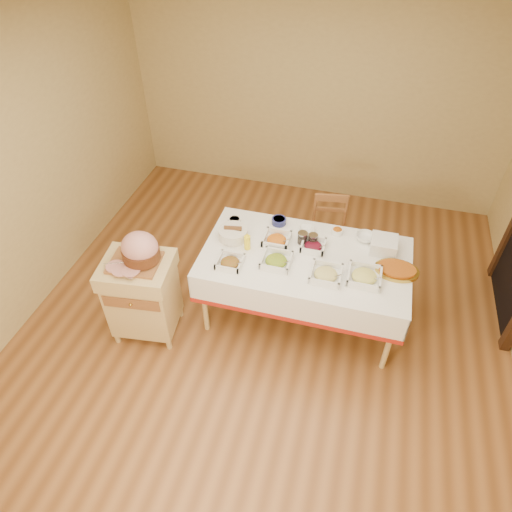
# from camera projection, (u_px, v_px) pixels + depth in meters

# --- Properties ---
(room_shell) EXTENTS (5.00, 5.00, 5.00)m
(room_shell) POSITION_uv_depth(u_px,v_px,m) (265.00, 222.00, 3.48)
(room_shell) COLOR brown
(room_shell) RESTS_ON ground
(dining_table) EXTENTS (1.82, 1.02, 0.76)m
(dining_table) POSITION_uv_depth(u_px,v_px,m) (304.00, 269.00, 4.11)
(dining_table) COLOR #D9BB77
(dining_table) RESTS_ON ground
(butcher_cart) EXTENTS (0.65, 0.56, 0.84)m
(butcher_cart) POSITION_uv_depth(u_px,v_px,m) (142.00, 293.00, 4.05)
(butcher_cart) COLOR #D9BB77
(butcher_cart) RESTS_ON ground
(dining_chair) EXTENTS (0.42, 0.41, 0.83)m
(dining_chair) POSITION_uv_depth(u_px,v_px,m) (328.00, 234.00, 4.76)
(dining_chair) COLOR #945C30
(dining_chair) RESTS_ON ground
(ham_on_board) EXTENTS (0.44, 0.42, 0.29)m
(ham_on_board) POSITION_uv_depth(u_px,v_px,m) (139.00, 251.00, 3.74)
(ham_on_board) COLOR #945C30
(ham_on_board) RESTS_ON butcher_cart
(serving_dish_a) EXTENTS (0.22, 0.22, 0.10)m
(serving_dish_a) POSITION_uv_depth(u_px,v_px,m) (230.00, 262.00, 3.90)
(serving_dish_a) COLOR white
(serving_dish_a) RESTS_ON dining_table
(serving_dish_b) EXTENTS (0.25, 0.25, 0.10)m
(serving_dish_b) POSITION_uv_depth(u_px,v_px,m) (276.00, 261.00, 3.91)
(serving_dish_b) COLOR white
(serving_dish_b) RESTS_ON dining_table
(serving_dish_c) EXTENTS (0.26, 0.26, 0.10)m
(serving_dish_c) POSITION_uv_depth(u_px,v_px,m) (326.00, 274.00, 3.78)
(serving_dish_c) COLOR white
(serving_dish_c) RESTS_ON dining_table
(serving_dish_d) EXTENTS (0.27, 0.27, 0.10)m
(serving_dish_d) POSITION_uv_depth(u_px,v_px,m) (364.00, 276.00, 3.76)
(serving_dish_d) COLOR white
(serving_dish_d) RESTS_ON dining_table
(serving_dish_e) EXTENTS (0.25, 0.23, 0.11)m
(serving_dish_e) POSITION_uv_depth(u_px,v_px,m) (277.00, 240.00, 4.11)
(serving_dish_e) COLOR white
(serving_dish_e) RESTS_ON dining_table
(serving_dish_f) EXTENTS (0.22, 0.21, 0.10)m
(serving_dish_f) POSITION_uv_depth(u_px,v_px,m) (313.00, 246.00, 4.05)
(serving_dish_f) COLOR white
(serving_dish_f) RESTS_ON dining_table
(small_bowl_left) EXTENTS (0.12, 0.12, 0.06)m
(small_bowl_left) POSITION_uv_depth(u_px,v_px,m) (235.00, 221.00, 4.33)
(small_bowl_left) COLOR white
(small_bowl_left) RESTS_ON dining_table
(small_bowl_mid) EXTENTS (0.14, 0.14, 0.06)m
(small_bowl_mid) POSITION_uv_depth(u_px,v_px,m) (279.00, 221.00, 4.32)
(small_bowl_mid) COLOR navy
(small_bowl_mid) RESTS_ON dining_table
(small_bowl_right) EXTENTS (0.10, 0.10, 0.05)m
(small_bowl_right) POSITION_uv_depth(u_px,v_px,m) (337.00, 231.00, 4.21)
(small_bowl_right) COLOR white
(small_bowl_right) RESTS_ON dining_table
(bowl_white_imported) EXTENTS (0.17, 0.17, 0.04)m
(bowl_white_imported) POSITION_uv_depth(u_px,v_px,m) (307.00, 230.00, 4.24)
(bowl_white_imported) COLOR white
(bowl_white_imported) RESTS_ON dining_table
(bowl_small_imported) EXTENTS (0.22, 0.22, 0.05)m
(bowl_small_imported) POSITION_uv_depth(u_px,v_px,m) (365.00, 237.00, 4.15)
(bowl_small_imported) COLOR white
(bowl_small_imported) RESTS_ON dining_table
(preserve_jar_left) EXTENTS (0.09, 0.09, 0.12)m
(preserve_jar_left) POSITION_uv_depth(u_px,v_px,m) (302.00, 238.00, 4.10)
(preserve_jar_left) COLOR silver
(preserve_jar_left) RESTS_ON dining_table
(preserve_jar_right) EXTENTS (0.09, 0.09, 0.11)m
(preserve_jar_right) POSITION_uv_depth(u_px,v_px,m) (313.00, 240.00, 4.09)
(preserve_jar_right) COLOR silver
(preserve_jar_right) RESTS_ON dining_table
(mustard_bottle) EXTENTS (0.06, 0.06, 0.17)m
(mustard_bottle) POSITION_uv_depth(u_px,v_px,m) (247.00, 242.00, 4.02)
(mustard_bottle) COLOR yellow
(mustard_bottle) RESTS_ON dining_table
(bread_basket) EXTENTS (0.27, 0.27, 0.12)m
(bread_basket) POSITION_uv_depth(u_px,v_px,m) (233.00, 233.00, 4.15)
(bread_basket) COLOR silver
(bread_basket) RESTS_ON dining_table
(plate_stack) EXTENTS (0.23, 0.23, 0.12)m
(plate_stack) POSITION_uv_depth(u_px,v_px,m) (384.00, 245.00, 4.02)
(plate_stack) COLOR white
(plate_stack) RESTS_ON dining_table
(brass_platter) EXTENTS (0.37, 0.27, 0.05)m
(brass_platter) POSITION_uv_depth(u_px,v_px,m) (397.00, 270.00, 3.84)
(brass_platter) COLOR #B49432
(brass_platter) RESTS_ON dining_table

